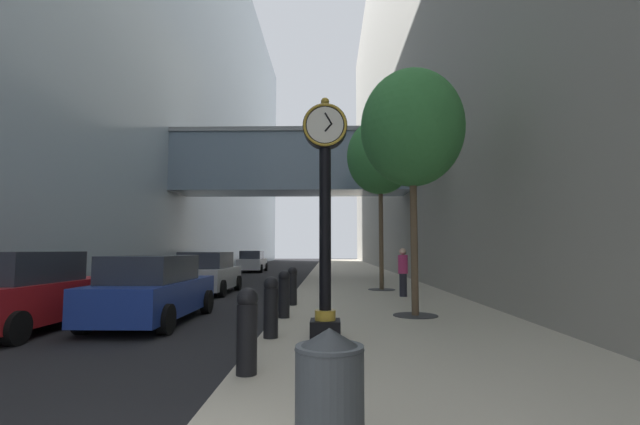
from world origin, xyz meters
The scene contains 17 objects.
ground_plane centered at (0.00, 27.00, 0.00)m, with size 110.00×110.00×0.00m, color black.
sidewalk_right centered at (2.95, 30.00, 0.07)m, with size 5.90×80.00×0.14m, color #BCB29E.
building_block_left centered at (-11.97, 29.95, 15.24)m, with size 22.74×80.00×30.60m.
building_block_right centered at (10.40, 30.00, 16.18)m, with size 9.00×80.00×32.35m.
street_clock centered at (1.26, 6.17, 2.63)m, with size 0.84×0.55×4.54m.
bollard_nearest centered at (0.25, 3.90, 0.74)m, with size 0.29×0.29×1.13m.
bollard_second centered at (0.25, 6.30, 0.74)m, with size 0.29×0.29×1.13m.
bollard_third centered at (0.25, 8.71, 0.74)m, with size 0.29×0.29×1.13m.
bollard_fourth centered at (0.25, 11.11, 0.74)m, with size 0.29×0.29×1.13m.
street_tree_near centered at (3.47, 9.09, 4.86)m, with size 2.63×2.63×6.26m.
street_tree_mid_near centered at (3.47, 16.10, 5.62)m, with size 2.76×2.76×7.09m.
trash_bin centered at (1.34, 1.37, 0.68)m, with size 0.53×0.53×1.05m.
pedestrian_walking centered at (3.92, 13.56, 1.03)m, with size 0.36×0.36×1.68m.
car_blue_near centered at (-2.97, 8.75, 0.79)m, with size 1.99×4.53×1.63m.
car_silver_mid centered at (-3.59, 15.80, 0.81)m, with size 2.12×4.11×1.67m.
car_white_far centered at (-4.74, 32.76, 0.81)m, with size 2.07×4.38×1.66m.
car_red_trailing centered at (-5.39, 7.60, 0.83)m, with size 2.11×4.31×1.73m.
Camera 1 is at (1.34, -2.03, 1.78)m, focal length 24.73 mm.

